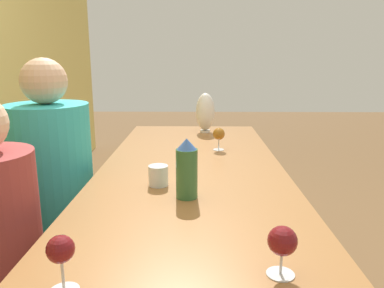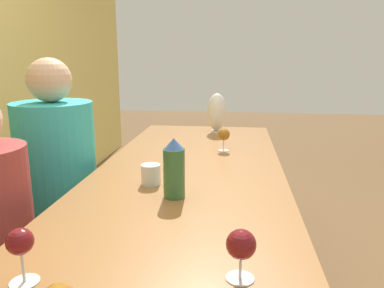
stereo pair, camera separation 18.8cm
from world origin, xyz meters
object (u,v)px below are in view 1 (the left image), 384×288
(wine_glass_1, at_px, (219,134))
(chair_far, at_px, (43,215))
(wine_glass_2, at_px, (282,242))
(person_far, at_px, (56,179))
(vase, at_px, (205,112))
(water_bottle, at_px, (187,169))
(water_tumbler, at_px, (158,176))
(wine_glass_0, at_px, (61,252))

(wine_glass_1, relative_size, chair_far, 0.15)
(wine_glass_2, xyz_separation_m, person_far, (0.94, 0.92, -0.16))
(vase, bearing_deg, water_bottle, 175.71)
(water_tumbler, xyz_separation_m, wine_glass_0, (-0.73, 0.14, 0.06))
(water_bottle, bearing_deg, water_tumbler, 42.12)
(wine_glass_2, relative_size, person_far, 0.10)
(person_far, bearing_deg, water_bottle, -121.92)
(water_bottle, distance_m, chair_far, 0.94)
(chair_far, height_order, person_far, person_far)
(vase, bearing_deg, chair_far, 134.93)
(vase, distance_m, chair_far, 1.27)
(vase, xyz_separation_m, wine_glass_1, (-0.52, -0.07, -0.05))
(water_tumbler, relative_size, wine_glass_0, 0.61)
(water_bottle, distance_m, person_far, 0.81)
(chair_far, bearing_deg, water_tumbler, -114.13)
(wine_glass_1, height_order, chair_far, wine_glass_1)
(water_bottle, bearing_deg, vase, -4.29)
(wine_glass_1, bearing_deg, person_far, 111.54)
(vase, height_order, wine_glass_0, vase)
(water_tumbler, distance_m, person_far, 0.63)
(wine_glass_0, distance_m, wine_glass_1, 1.41)
(wine_glass_0, bearing_deg, chair_far, 25.58)
(water_bottle, relative_size, vase, 0.84)
(water_bottle, xyz_separation_m, wine_glass_2, (-0.52, -0.25, -0.02))
(person_far, bearing_deg, water_tumbler, -117.22)
(water_tumbler, height_order, wine_glass_1, wine_glass_1)
(chair_far, bearing_deg, person_far, -90.00)
(vase, height_order, wine_glass_1, vase)
(wine_glass_1, bearing_deg, wine_glass_2, -176.12)
(vase, xyz_separation_m, chair_far, (-0.85, 0.85, -0.41))
(water_bottle, xyz_separation_m, water_tumbler, (0.14, 0.12, -0.07))
(wine_glass_1, distance_m, person_far, 0.91)
(vase, distance_m, wine_glass_0, 1.90)
(water_tumbler, height_order, wine_glass_2, wine_glass_2)
(water_bottle, bearing_deg, chair_far, 60.94)
(water_bottle, height_order, vase, vase)
(water_bottle, bearing_deg, person_far, 58.08)
(water_tumbler, relative_size, wine_glass_2, 0.66)
(wine_glass_2, bearing_deg, water_bottle, 25.57)
(wine_glass_0, xyz_separation_m, chair_far, (1.02, 0.49, -0.37))
(water_tumbler, relative_size, vase, 0.31)
(vase, relative_size, person_far, 0.22)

